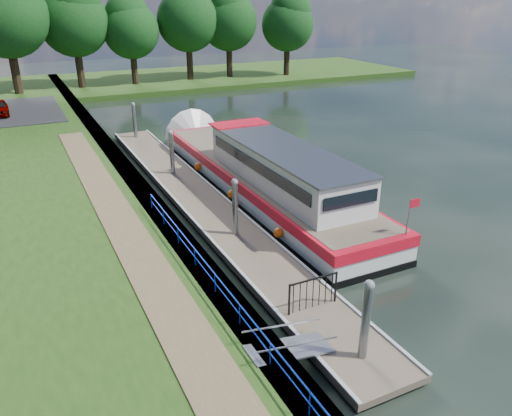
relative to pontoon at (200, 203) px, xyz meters
name	(u,v)px	position (x,y,z in m)	size (l,w,h in m)	color
ground	(351,357)	(0.00, -13.00, -0.18)	(160.00, 160.00, 0.00)	black
bank_edge	(141,194)	(-2.55, 2.00, 0.20)	(1.10, 90.00, 0.78)	#473D2D
far_bank	(182,79)	(12.00, 39.00, 0.12)	(60.00, 18.00, 0.60)	#1F3D11
footpath	(138,251)	(-4.40, -5.00, 0.62)	(1.60, 40.00, 0.05)	brown
blue_fence	(226,293)	(-2.75, -10.00, 1.13)	(0.04, 18.04, 0.72)	#0C2DBF
pontoon	(200,203)	(0.00, 0.00, 0.00)	(2.50, 30.00, 0.56)	brown
mooring_piles	(199,183)	(0.00, 0.00, 1.10)	(0.30, 27.30, 3.55)	gray
gangway	(289,348)	(-1.85, -12.50, 0.44)	(2.58, 1.00, 0.92)	#A5A8AD
gate_panel	(313,289)	(0.00, -10.80, 0.97)	(1.85, 0.05, 1.15)	black
barge	(257,172)	(3.60, 0.69, 0.90)	(4.36, 21.15, 4.78)	black
horizon_trees	(62,17)	(-1.61, 35.68, 7.76)	(54.38, 10.03, 12.87)	#332316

